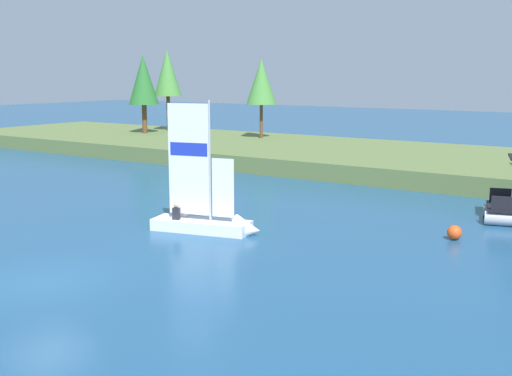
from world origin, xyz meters
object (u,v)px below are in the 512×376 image
at_px(shoreline_tree_centre, 261,82).
at_px(channel_buoy, 454,233).
at_px(shoreline_tree_left, 143,80).
at_px(shoreline_tree_midleft, 167,73).
at_px(sailboat, 215,221).

relative_size(shoreline_tree_centre, channel_buoy, 11.36).
distance_m(shoreline_tree_left, shoreline_tree_centre, 11.37).
bearing_deg(shoreline_tree_centre, shoreline_tree_midleft, 174.51).
distance_m(shoreline_tree_left, shoreline_tree_midleft, 3.21).
bearing_deg(shoreline_tree_centre, channel_buoy, -41.99).
height_order(shoreline_tree_midleft, channel_buoy, shoreline_tree_midleft).
bearing_deg(sailboat, shoreline_tree_centre, 105.67).
bearing_deg(sailboat, shoreline_tree_left, 124.59).
relative_size(shoreline_tree_midleft, channel_buoy, 13.02).
bearing_deg(shoreline_tree_left, shoreline_tree_centre, 10.56).
xyz_separation_m(shoreline_tree_midleft, sailboat, (24.73, -25.21, -5.92)).
bearing_deg(sailboat, shoreline_tree_midleft, 120.69).
xyz_separation_m(shoreline_tree_left, shoreline_tree_midleft, (0.07, 3.15, 0.61)).
height_order(shoreline_tree_left, sailboat, shoreline_tree_left).
height_order(shoreline_tree_centre, sailboat, shoreline_tree_centre).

